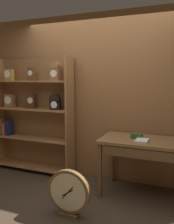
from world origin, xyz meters
The scene contains 7 objects.
ground_plane centered at (0.00, 0.00, 0.00)m, with size 10.00×10.00×0.00m, color #3D2D21.
back_wood_panel centered at (0.00, 1.20, 1.30)m, with size 4.80×0.05×2.60m, color brown.
bookshelf centered at (-1.14, 1.02, 1.00)m, with size 1.44×0.30×1.94m.
workbench centered at (0.89, 0.78, 0.70)m, with size 1.39×0.66×0.79m.
toolbox_small centered at (0.67, 0.84, 0.82)m, with size 0.15×0.11×0.07m, color #2D5123.
open_repair_manual centered at (0.76, 0.69, 0.80)m, with size 0.16×0.22×0.03m, color silver.
round_clock_large centered at (0.07, -0.05, 0.29)m, with size 0.52×0.11×0.56m.
Camera 1 is at (1.26, -2.41, 1.60)m, focal length 38.81 mm.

